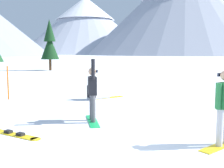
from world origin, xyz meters
TOP-DOWN VIEW (x-y plane):
  - ground_plane at (0.00, 0.00)m, footprint 800.00×800.00m
  - snowboarder_foreground at (2.02, -0.50)m, footprint 1.52×0.76m
  - snowboarder_midground at (-0.19, 2.69)m, footprint 0.54×1.59m
  - snowboarder_background at (1.03, 6.56)m, footprint 1.85×0.86m
  - loose_snowboard_far_spare at (-2.50, 2.01)m, footprint 1.33×1.53m
  - trail_marker_pole at (-2.67, 7.89)m, footprint 0.06×0.06m
  - pine_tree_tall at (1.81, 27.55)m, footprint 2.08×2.08m
  - peak_east_ridge at (61.32, 239.81)m, footprint 115.30×115.30m
  - peak_central_summit at (114.69, 167.01)m, footprint 138.57×138.57m

SIDE VIEW (x-z plane):
  - ground_plane at x=0.00m, z-range 0.00..0.00m
  - loose_snowboard_far_spare at x=-2.50m, z-range -0.02..0.07m
  - snowboarder_background at x=1.03m, z-range -0.15..0.80m
  - trail_marker_pole at x=-2.67m, z-range 0.00..1.53m
  - snowboarder_midground at x=-0.19m, z-range -0.06..1.89m
  - snowboarder_foreground at x=2.02m, z-range 0.05..1.80m
  - pine_tree_tall at x=1.81m, z-range 0.26..6.14m
  - peak_east_ridge at x=61.32m, z-range 1.13..51.40m
  - peak_central_summit at x=114.69m, z-range 1.47..67.06m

